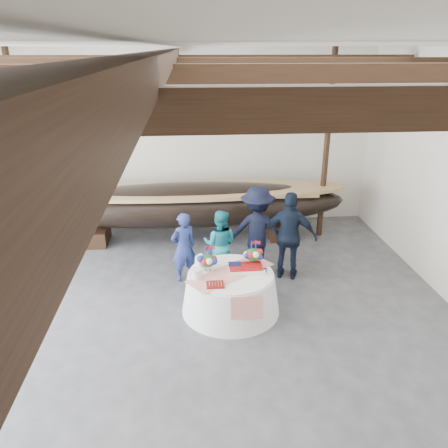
{
  "coord_description": "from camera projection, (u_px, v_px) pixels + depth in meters",
  "views": [
    {
      "loc": [
        0.17,
        -5.27,
        4.48
      ],
      "look_at": [
        0.88,
        2.93,
        1.13
      ],
      "focal_mm": 35.0,
      "sensor_mm": 36.0,
      "label": 1
    }
  ],
  "objects": [
    {
      "name": "ceiling",
      "position": [
        168.0,
        45.0,
        4.85
      ],
      "size": [
        10.0,
        12.0,
        0.01
      ],
      "primitive_type": "cube",
      "color": "white",
      "rests_on": "wall_back"
    },
    {
      "name": "floor",
      "position": [
        182.0,
        369.0,
        6.54
      ],
      "size": [
        10.0,
        12.0,
        0.01
      ],
      "primitive_type": "cube",
      "color": "#3D3D42",
      "rests_on": "ground"
    },
    {
      "name": "pavilion_structure",
      "position": [
        171.0,
        86.0,
        5.79
      ],
      "size": [
        9.8,
        11.76,
        4.5
      ],
      "color": "black",
      "rests_on": "ground"
    },
    {
      "name": "banquet_table",
      "position": [
        231.0,
        292.0,
        7.88
      ],
      "size": [
        1.78,
        1.78,
        0.76
      ],
      "color": "white",
      "rests_on": "ground"
    },
    {
      "name": "guest_man_right",
      "position": [
        290.0,
        236.0,
        8.83
      ],
      "size": [
        1.18,
        0.79,
        1.86
      ],
      "primitive_type": "imported",
      "rotation": [
        0.0,
        0.0,
        2.81
      ],
      "color": "black",
      "rests_on": "ground"
    },
    {
      "name": "guest_man_left",
      "position": [
        257.0,
        230.0,
        9.06
      ],
      "size": [
        1.31,
        0.86,
        1.89
      ],
      "primitive_type": "imported",
      "rotation": [
        0.0,
        0.0,
        3.0
      ],
      "color": "black",
      "rests_on": "ground"
    },
    {
      "name": "tabletop_items",
      "position": [
        230.0,
        262.0,
        7.82
      ],
      "size": [
        1.66,
        1.4,
        0.4
      ],
      "color": "red",
      "rests_on": "banquet_table"
    },
    {
      "name": "guest_woman_teal",
      "position": [
        220.0,
        244.0,
        8.97
      ],
      "size": [
        0.83,
        0.72,
        1.46
      ],
      "primitive_type": "imported",
      "rotation": [
        0.0,
        0.0,
        2.87
      ],
      "color": "teal",
      "rests_on": "ground"
    },
    {
      "name": "guest_woman_blue",
      "position": [
        184.0,
        247.0,
        8.81
      ],
      "size": [
        0.63,
        0.54,
        1.46
      ],
      "primitive_type": "imported",
      "rotation": [
        0.0,
        0.0,
        3.58
      ],
      "color": "navy",
      "rests_on": "ground"
    },
    {
      "name": "wall_back",
      "position": [
        180.0,
        140.0,
        11.23
      ],
      "size": [
        10.0,
        0.02,
        4.5
      ],
      "primitive_type": "cube",
      "color": "silver",
      "rests_on": "ground"
    },
    {
      "name": "longboat_display",
      "position": [
        188.0,
        204.0,
        10.62
      ],
      "size": [
        7.75,
        1.55,
        1.45
      ],
      "color": "black",
      "rests_on": "ground"
    }
  ]
}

